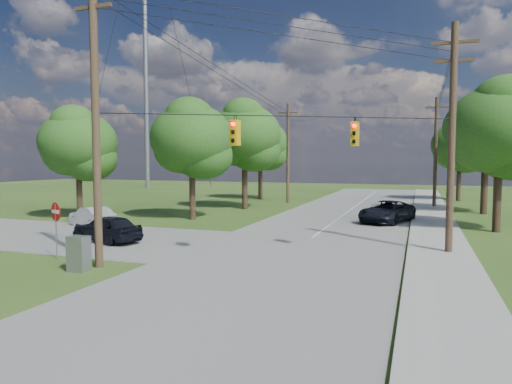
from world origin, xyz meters
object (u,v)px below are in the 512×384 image
at_px(pole_ne, 452,135).
at_px(car_cross_silver, 92,217).
at_px(control_cabinet, 79,254).
at_px(car_cross_dark, 107,228).
at_px(pole_north_e, 436,151).
at_px(pole_north_w, 288,152).
at_px(pole_sw, 95,112).
at_px(do_not_enter_sign, 56,218).
at_px(car_main_north, 387,212).

bearing_deg(pole_ne, car_cross_silver, 176.49).
relative_size(pole_ne, control_cabinet, 7.58).
bearing_deg(pole_ne, car_cross_dark, -170.46).
xyz_separation_m(pole_north_e, car_cross_dark, (-16.81, -24.83, -4.38)).
bearing_deg(car_cross_dark, car_cross_silver, -118.71).
relative_size(pole_north_e, pole_north_w, 1.00).
distance_m(pole_sw, car_cross_dark, 7.99).
height_order(pole_north_w, car_cross_dark, pole_north_w).
bearing_deg(pole_ne, do_not_enter_sign, -156.57).
distance_m(pole_sw, do_not_enter_sign, 5.20).
height_order(pole_sw, pole_ne, pole_sw).
distance_m(car_cross_silver, car_main_north, 19.83).
height_order(pole_north_e, pole_north_w, same).
distance_m(pole_north_e, do_not_enter_sign, 33.40).
bearing_deg(pole_sw, car_cross_dark, 124.77).
bearing_deg(pole_ne, control_cabinet, -148.49).
bearing_deg(pole_sw, pole_ne, 29.38).
bearing_deg(car_main_north, do_not_enter_sign, -108.36).
xyz_separation_m(pole_north_w, car_cross_dark, (-2.91, -24.83, -4.38)).
bearing_deg(pole_sw, pole_north_w, 90.77).
distance_m(pole_north_w, do_not_enter_sign, 29.30).
bearing_deg(do_not_enter_sign, pole_ne, 45.70).
relative_size(car_cross_silver, do_not_enter_sign, 1.60).
bearing_deg(car_cross_silver, pole_north_e, 159.29).
bearing_deg(control_cabinet, car_cross_silver, 126.84).
height_order(pole_north_w, control_cabinet, pole_north_w).
bearing_deg(pole_north_w, car_main_north, -48.64).
xyz_separation_m(pole_sw, pole_north_e, (13.50, 29.60, -1.10)).
relative_size(car_cross_dark, car_main_north, 0.79).
height_order(pole_north_e, do_not_enter_sign, pole_north_e).
xyz_separation_m(pole_ne, car_cross_dark, (-16.81, -2.83, -4.72)).
height_order(pole_north_w, car_main_north, pole_north_w).
distance_m(pole_north_e, car_cross_dark, 30.30).
relative_size(pole_ne, pole_north_e, 1.05).
height_order(car_cross_dark, do_not_enter_sign, do_not_enter_sign).
height_order(pole_north_e, car_cross_silver, pole_north_e).
xyz_separation_m(pole_sw, do_not_enter_sign, (-2.70, 0.58, -4.40)).
height_order(car_cross_dark, car_main_north, car_main_north).
xyz_separation_m(pole_north_e, pole_north_w, (-13.90, 0.00, 0.00)).
bearing_deg(car_main_north, pole_ne, -52.88).
bearing_deg(pole_sw, car_cross_silver, 130.80).
distance_m(control_cabinet, do_not_enter_sign, 3.03).
distance_m(pole_sw, pole_north_e, 32.55).
bearing_deg(car_cross_dark, pole_sw, 49.41).
xyz_separation_m(pole_sw, car_cross_silver, (-7.68, 8.90, -5.53)).
relative_size(pole_north_w, control_cabinet, 7.22).
xyz_separation_m(pole_ne, do_not_enter_sign, (-16.20, -7.02, -3.64)).
relative_size(pole_sw, car_main_north, 2.25).
height_order(pole_sw, car_cross_silver, pole_sw).
bearing_deg(pole_sw, pole_north_e, 65.48).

